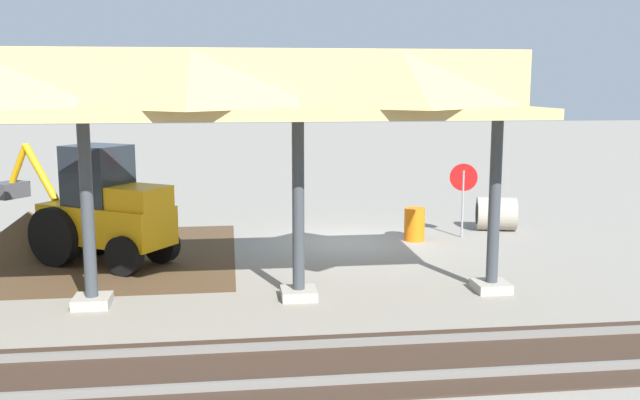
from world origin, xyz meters
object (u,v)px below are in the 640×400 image
object	(u,v)px
stop_sign	(463,185)
traffic_barrel	(414,224)
backhoe	(101,211)
concrete_pipe	(496,214)

from	to	relation	value
stop_sign	traffic_barrel	size ratio (longest dim) A/B	2.30
backhoe	traffic_barrel	xyz separation A→B (m)	(-8.01, -1.46, -0.82)
stop_sign	concrete_pipe	distance (m)	1.86
concrete_pipe	traffic_barrel	bearing A→B (deg)	21.55
concrete_pipe	stop_sign	bearing A→B (deg)	33.31
concrete_pipe	traffic_barrel	world-z (taller)	concrete_pipe
stop_sign	backhoe	distance (m)	9.58
stop_sign	concrete_pipe	bearing A→B (deg)	-146.69
traffic_barrel	concrete_pipe	bearing A→B (deg)	-158.45
backhoe	traffic_barrel	size ratio (longest dim) A/B	5.40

